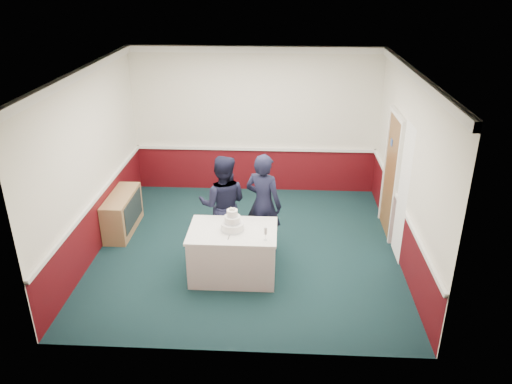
{
  "coord_description": "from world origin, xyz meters",
  "views": [
    {
      "loc": [
        0.54,
        -7.32,
        4.37
      ],
      "look_at": [
        0.15,
        -0.1,
        1.1
      ],
      "focal_mm": 35.0,
      "sensor_mm": 36.0,
      "label": 1
    }
  ],
  "objects_px": {
    "sideboard": "(123,213)",
    "cake_table": "(233,252)",
    "champagne_flute": "(265,232)",
    "cake_knife": "(229,236)",
    "wedding_cake": "(232,223)",
    "person_woman": "(263,204)",
    "person_man": "(223,204)"
  },
  "relations": [
    {
      "from": "sideboard",
      "to": "person_man",
      "type": "height_order",
      "value": "person_man"
    },
    {
      "from": "cake_knife",
      "to": "person_woman",
      "type": "xyz_separation_m",
      "value": [
        0.46,
        0.95,
        0.07
      ]
    },
    {
      "from": "wedding_cake",
      "to": "person_man",
      "type": "height_order",
      "value": "person_man"
    },
    {
      "from": "cake_table",
      "to": "person_man",
      "type": "xyz_separation_m",
      "value": [
        -0.23,
        0.76,
        0.44
      ]
    },
    {
      "from": "wedding_cake",
      "to": "champagne_flute",
      "type": "relative_size",
      "value": 1.78
    },
    {
      "from": "cake_knife",
      "to": "champagne_flute",
      "type": "xyz_separation_m",
      "value": [
        0.53,
        -0.08,
        0.14
      ]
    },
    {
      "from": "sideboard",
      "to": "cake_knife",
      "type": "xyz_separation_m",
      "value": [
        2.09,
        -1.53,
        0.44
      ]
    },
    {
      "from": "person_man",
      "to": "champagne_flute",
      "type": "bearing_deg",
      "value": 125.83
    },
    {
      "from": "wedding_cake",
      "to": "cake_knife",
      "type": "distance_m",
      "value": 0.23
    },
    {
      "from": "sideboard",
      "to": "cake_knife",
      "type": "relative_size",
      "value": 5.45
    },
    {
      "from": "champagne_flute",
      "to": "person_woman",
      "type": "height_order",
      "value": "person_woman"
    },
    {
      "from": "sideboard",
      "to": "wedding_cake",
      "type": "relative_size",
      "value": 3.3
    },
    {
      "from": "sideboard",
      "to": "cake_table",
      "type": "relative_size",
      "value": 0.91
    },
    {
      "from": "sideboard",
      "to": "person_woman",
      "type": "xyz_separation_m",
      "value": [
        2.55,
        -0.57,
        0.51
      ]
    },
    {
      "from": "sideboard",
      "to": "person_woman",
      "type": "height_order",
      "value": "person_woman"
    },
    {
      "from": "cake_table",
      "to": "person_woman",
      "type": "xyz_separation_m",
      "value": [
        0.43,
        0.75,
        0.46
      ]
    },
    {
      "from": "sideboard",
      "to": "cake_knife",
      "type": "height_order",
      "value": "cake_knife"
    },
    {
      "from": "sideboard",
      "to": "champagne_flute",
      "type": "distance_m",
      "value": 3.13
    },
    {
      "from": "wedding_cake",
      "to": "person_man",
      "type": "bearing_deg",
      "value": 106.68
    },
    {
      "from": "person_woman",
      "to": "cake_table",
      "type": "bearing_deg",
      "value": 85.16
    },
    {
      "from": "sideboard",
      "to": "person_woman",
      "type": "distance_m",
      "value": 2.66
    },
    {
      "from": "sideboard",
      "to": "cake_table",
      "type": "height_order",
      "value": "cake_table"
    },
    {
      "from": "champagne_flute",
      "to": "cake_table",
      "type": "bearing_deg",
      "value": 150.75
    },
    {
      "from": "cake_table",
      "to": "person_woman",
      "type": "height_order",
      "value": "person_woman"
    },
    {
      "from": "cake_knife",
      "to": "person_man",
      "type": "height_order",
      "value": "person_man"
    },
    {
      "from": "cake_table",
      "to": "champagne_flute",
      "type": "distance_m",
      "value": 0.78
    },
    {
      "from": "sideboard",
      "to": "person_man",
      "type": "relative_size",
      "value": 0.72
    },
    {
      "from": "cake_knife",
      "to": "person_man",
      "type": "relative_size",
      "value": 0.13
    },
    {
      "from": "cake_knife",
      "to": "person_woman",
      "type": "distance_m",
      "value": 1.06
    },
    {
      "from": "champagne_flute",
      "to": "sideboard",
      "type": "bearing_deg",
      "value": 148.48
    },
    {
      "from": "wedding_cake",
      "to": "person_woman",
      "type": "relative_size",
      "value": 0.21
    },
    {
      "from": "sideboard",
      "to": "cake_knife",
      "type": "bearing_deg",
      "value": -36.15
    }
  ]
}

